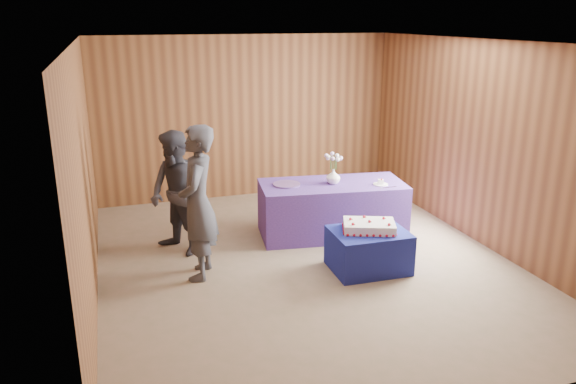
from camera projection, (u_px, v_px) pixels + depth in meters
name	position (u px, v px, depth m)	size (l,w,h in m)	color
ground	(305.00, 262.00, 7.09)	(6.00, 6.00, 0.00)	#876F5D
room_shell	(307.00, 121.00, 6.55)	(5.04, 6.04, 2.72)	brown
cake_table	(369.00, 250.00, 6.83)	(0.90, 0.70, 0.50)	navy
serving_table	(332.00, 209.00, 7.92)	(2.00, 0.90, 0.75)	#5D3799
sheet_cake	(369.00, 226.00, 6.76)	(0.75, 0.63, 0.15)	white
vase	(333.00, 176.00, 7.77)	(0.20, 0.20, 0.21)	white
flower_spray	(334.00, 158.00, 7.69)	(0.25, 0.26, 0.20)	#2C5B24
platter	(287.00, 184.00, 7.73)	(0.38, 0.38, 0.02)	#64458B
plate	(381.00, 184.00, 7.74)	(0.20, 0.20, 0.01)	white
cake_slice	(381.00, 182.00, 7.73)	(0.09, 0.08, 0.09)	white
knife	(388.00, 187.00, 7.61)	(0.26, 0.02, 0.00)	silver
guest_left	(198.00, 203.00, 6.47)	(0.67, 0.44, 1.83)	#373841
guest_right	(177.00, 194.00, 7.16)	(0.79, 0.61, 1.62)	#31313B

